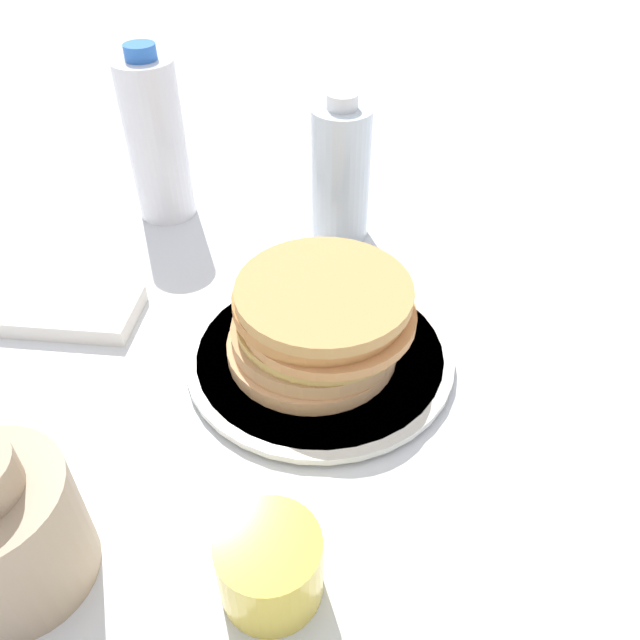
{
  "coord_description": "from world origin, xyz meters",
  "views": [
    {
      "loc": [
        0.13,
        -0.47,
        0.46
      ],
      "look_at": [
        -0.02,
        -0.03,
        0.05
      ],
      "focal_mm": 35.0,
      "sensor_mm": 36.0,
      "label": 1
    }
  ],
  "objects_px": {
    "plate": "(320,354)",
    "cream_jug": "(0,531)",
    "juice_glass": "(270,566)",
    "water_bottle_mid": "(341,173)",
    "water_bottle_near": "(156,140)",
    "pancake_stack": "(320,319)"
  },
  "relations": [
    {
      "from": "juice_glass",
      "to": "water_bottle_mid",
      "type": "distance_m",
      "value": 0.49
    },
    {
      "from": "pancake_stack",
      "to": "juice_glass",
      "type": "distance_m",
      "value": 0.25
    },
    {
      "from": "plate",
      "to": "cream_jug",
      "type": "xyz_separation_m",
      "value": [
        -0.14,
        -0.29,
        0.05
      ]
    },
    {
      "from": "water_bottle_mid",
      "to": "cream_jug",
      "type": "bearing_deg",
      "value": -98.79
    },
    {
      "from": "cream_jug",
      "to": "water_bottle_near",
      "type": "xyz_separation_m",
      "value": [
        -0.16,
        0.5,
        0.05
      ]
    },
    {
      "from": "pancake_stack",
      "to": "water_bottle_mid",
      "type": "xyz_separation_m",
      "value": [
        -0.05,
        0.23,
        0.04
      ]
    },
    {
      "from": "cream_jug",
      "to": "water_bottle_mid",
      "type": "distance_m",
      "value": 0.54
    },
    {
      "from": "water_bottle_near",
      "to": "cream_jug",
      "type": "bearing_deg",
      "value": -72.27
    },
    {
      "from": "pancake_stack",
      "to": "water_bottle_near",
      "type": "relative_size",
      "value": 0.83
    },
    {
      "from": "pancake_stack",
      "to": "juice_glass",
      "type": "relative_size",
      "value": 2.45
    },
    {
      "from": "plate",
      "to": "water_bottle_mid",
      "type": "relative_size",
      "value": 1.47
    },
    {
      "from": "plate",
      "to": "pancake_stack",
      "type": "xyz_separation_m",
      "value": [
        -0.0,
        0.0,
        0.05
      ]
    },
    {
      "from": "water_bottle_near",
      "to": "juice_glass",
      "type": "bearing_deg",
      "value": -52.69
    },
    {
      "from": "pancake_stack",
      "to": "water_bottle_near",
      "type": "distance_m",
      "value": 0.36
    },
    {
      "from": "pancake_stack",
      "to": "water_bottle_mid",
      "type": "height_order",
      "value": "water_bottle_mid"
    },
    {
      "from": "cream_jug",
      "to": "pancake_stack",
      "type": "bearing_deg",
      "value": 65.36
    },
    {
      "from": "pancake_stack",
      "to": "juice_glass",
      "type": "xyz_separation_m",
      "value": [
        0.05,
        -0.24,
        -0.02
      ]
    },
    {
      "from": "plate",
      "to": "juice_glass",
      "type": "relative_size",
      "value": 3.6
    },
    {
      "from": "plate",
      "to": "water_bottle_mid",
      "type": "height_order",
      "value": "water_bottle_mid"
    },
    {
      "from": "plate",
      "to": "water_bottle_mid",
      "type": "bearing_deg",
      "value": 103.12
    },
    {
      "from": "juice_glass",
      "to": "cream_jug",
      "type": "xyz_separation_m",
      "value": [
        -0.18,
        -0.05,
        0.03
      ]
    },
    {
      "from": "plate",
      "to": "cream_jug",
      "type": "distance_m",
      "value": 0.33
    }
  ]
}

